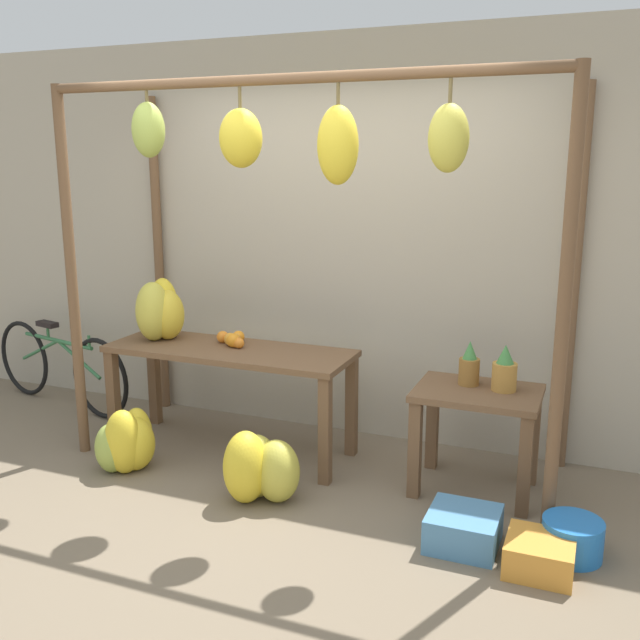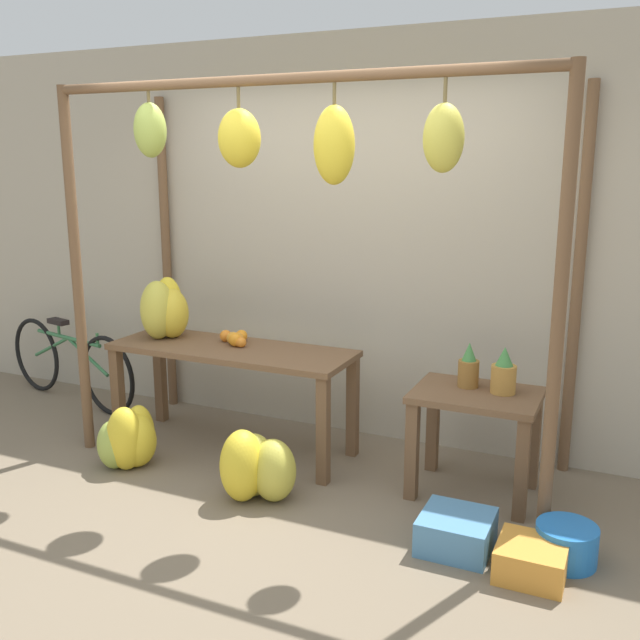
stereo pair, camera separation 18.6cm
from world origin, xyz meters
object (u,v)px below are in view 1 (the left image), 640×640
(orange_pile, at_px, (233,339))
(fruit_crate_white, at_px, (463,529))
(blue_bucket, at_px, (572,538))
(banana_pile_ground_right, at_px, (259,468))
(banana_pile_on_table, at_px, (161,311))
(pineapple_cluster, at_px, (490,369))
(parked_bicycle, at_px, (60,366))
(fruit_crate_purple, at_px, (540,555))
(banana_pile_ground_left, at_px, (126,442))

(orange_pile, height_order, fruit_crate_white, orange_pile)
(fruit_crate_white, relative_size, blue_bucket, 1.18)
(banana_pile_ground_right, bearing_deg, banana_pile_on_table, 149.45)
(pineapple_cluster, height_order, parked_bicycle, pineapple_cluster)
(parked_bicycle, distance_m, fruit_crate_purple, 3.98)
(fruit_crate_white, height_order, fruit_crate_purple, fruit_crate_white)
(banana_pile_ground_left, bearing_deg, orange_pile, 52.67)
(banana_pile_on_table, distance_m, fruit_crate_purple, 2.91)
(orange_pile, height_order, blue_bucket, orange_pile)
(banana_pile_on_table, height_order, blue_bucket, banana_pile_on_table)
(banana_pile_ground_right, bearing_deg, orange_pile, 128.15)
(parked_bicycle, bearing_deg, pineapple_cluster, -3.34)
(banana_pile_on_table, bearing_deg, pineapple_cluster, 0.96)
(banana_pile_on_table, height_order, fruit_crate_purple, banana_pile_on_table)
(blue_bucket, bearing_deg, fruit_crate_purple, -125.18)
(banana_pile_on_table, bearing_deg, fruit_crate_purple, -16.25)
(pineapple_cluster, relative_size, banana_pile_ground_right, 0.70)
(blue_bucket, height_order, parked_bicycle, parked_bicycle)
(banana_pile_ground_right, height_order, fruit_crate_white, banana_pile_ground_right)
(pineapple_cluster, distance_m, parked_bicycle, 3.47)
(banana_pile_ground_left, height_order, banana_pile_ground_right, banana_pile_ground_right)
(blue_bucket, bearing_deg, pineapple_cluster, 131.21)
(banana_pile_ground_left, xyz_separation_m, banana_pile_ground_right, (0.98, -0.05, 0.01))
(banana_pile_ground_left, distance_m, fruit_crate_purple, 2.60)
(banana_pile_ground_right, bearing_deg, pineapple_cluster, 29.20)
(banana_pile_on_table, bearing_deg, blue_bucket, -11.71)
(banana_pile_ground_right, xyz_separation_m, blue_bucket, (1.74, 0.05, -0.10))
(parked_bicycle, bearing_deg, orange_pile, -7.03)
(orange_pile, relative_size, banana_pile_ground_right, 0.51)
(banana_pile_ground_left, distance_m, fruit_crate_white, 2.20)
(fruit_crate_white, distance_m, blue_bucket, 0.54)
(orange_pile, xyz_separation_m, pineapple_cluster, (1.72, 0.01, -0.02))
(banana_pile_ground_left, bearing_deg, pineapple_cluster, 15.81)
(banana_pile_ground_left, xyz_separation_m, parked_bicycle, (-1.25, 0.82, 0.15))
(orange_pile, relative_size, fruit_crate_white, 0.70)
(banana_pile_ground_right, distance_m, fruit_crate_white, 1.22)
(fruit_crate_white, distance_m, fruit_crate_purple, 0.40)
(banana_pile_on_table, xyz_separation_m, banana_pile_ground_right, (1.07, -0.63, -0.73))
(fruit_crate_white, bearing_deg, banana_pile_ground_right, 177.51)
(banana_pile_ground_right, bearing_deg, fruit_crate_purple, -5.26)
(pineapple_cluster, xyz_separation_m, parked_bicycle, (-3.43, 0.20, -0.42))
(orange_pile, relative_size, banana_pile_ground_left, 0.58)
(pineapple_cluster, bearing_deg, banana_pile_ground_right, -150.80)
(fruit_crate_purple, bearing_deg, banana_pile_on_table, 163.75)
(banana_pile_on_table, bearing_deg, fruit_crate_white, -16.69)
(banana_pile_on_table, relative_size, banana_pile_ground_left, 0.97)
(fruit_crate_white, bearing_deg, pineapple_cluster, 91.16)
(banana_pile_on_table, bearing_deg, banana_pile_ground_right, -30.55)
(banana_pile_ground_left, relative_size, banana_pile_ground_right, 0.88)
(banana_pile_on_table, xyz_separation_m, parked_bicycle, (-1.16, 0.24, -0.59))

